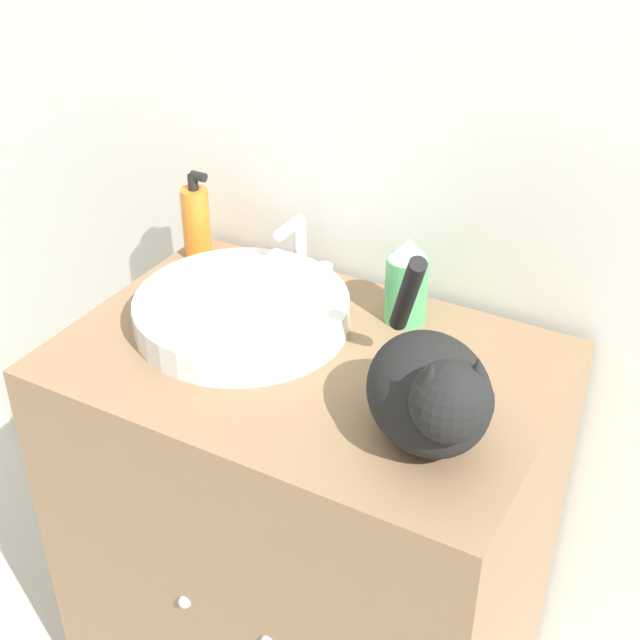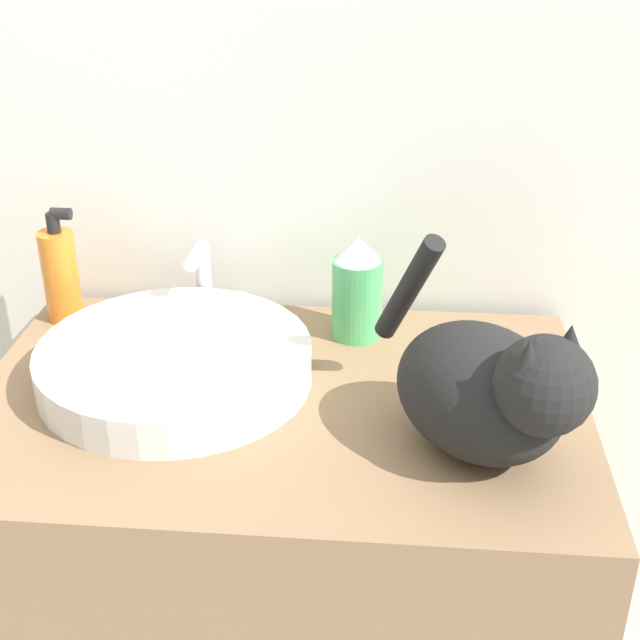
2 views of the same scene
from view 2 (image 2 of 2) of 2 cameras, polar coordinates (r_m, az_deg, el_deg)
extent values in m
cube|color=silver|center=(1.34, -1.23, 18.93)|extent=(6.00, 0.05, 2.50)
cube|color=#8C6B4C|center=(1.45, -2.31, -18.59)|extent=(0.82, 0.55, 0.81)
cylinder|color=white|center=(1.23, -9.26, -2.75)|extent=(0.37, 0.37, 0.05)
cylinder|color=silver|center=(1.39, -7.44, 2.54)|extent=(0.02, 0.02, 0.12)
cylinder|color=silver|center=(1.33, -7.93, 4.14)|extent=(0.02, 0.08, 0.02)
cylinder|color=white|center=(1.42, -9.40, 1.10)|extent=(0.03, 0.03, 0.03)
cylinder|color=white|center=(1.40, -5.26, 0.94)|extent=(0.03, 0.03, 0.03)
ellipsoid|color=black|center=(1.07, 10.17, -4.53)|extent=(0.28, 0.29, 0.16)
sphere|color=black|center=(0.99, 14.17, -4.09)|extent=(0.16, 0.16, 0.11)
cone|color=black|center=(0.95, 13.18, -2.32)|extent=(0.05, 0.05, 0.04)
cone|color=black|center=(0.99, 15.70, -1.32)|extent=(0.05, 0.05, 0.04)
cylinder|color=black|center=(1.13, 5.67, 1.99)|extent=(0.09, 0.11, 0.17)
cylinder|color=orange|center=(1.42, -16.25, 2.70)|extent=(0.05, 0.05, 0.14)
cylinder|color=black|center=(1.39, -16.72, 5.97)|extent=(0.02, 0.02, 0.03)
cylinder|color=black|center=(1.38, -16.26, 6.55)|extent=(0.03, 0.02, 0.02)
cylinder|color=#4CB266|center=(1.32, 2.39, 1.41)|extent=(0.08, 0.08, 0.12)
cone|color=white|center=(1.29, 2.45, 4.58)|extent=(0.07, 0.07, 0.04)
camera|label=1|loc=(0.51, 111.00, 16.48)|focal=50.00mm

